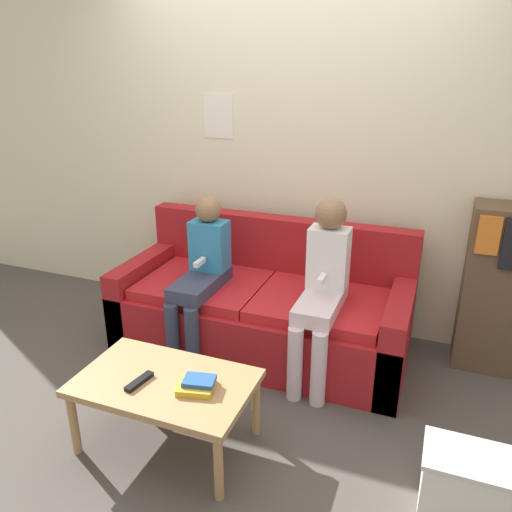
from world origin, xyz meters
The scene contains 10 objects.
ground_plane centered at (0.00, 0.00, 0.00)m, with size 10.00×10.00×0.00m, color #4C4742.
wall_back centered at (0.00, 1.05, 1.30)m, with size 8.00×0.06×2.60m.
couch centered at (0.00, 0.54, 0.28)m, with size 1.93×0.84×0.84m.
coffee_table centered at (-0.12, -0.54, 0.34)m, with size 0.87×0.54×0.39m.
person_left centered at (-0.36, 0.34, 0.59)m, with size 0.24×0.57×1.05m.
person_right centered at (0.45, 0.35, 0.63)m, with size 0.24×0.57×1.12m.
tv_remote centered at (-0.22, -0.61, 0.40)m, with size 0.07×0.17×0.02m.
book_stack centered at (0.06, -0.55, 0.41)m, with size 0.20×0.19×0.06m.
bookshelf centered at (1.46, 0.85, 0.54)m, with size 0.45×0.32×1.07m.
storage_box centered at (1.33, -0.44, 0.15)m, with size 0.43×0.27×0.30m.
Camera 1 is at (1.05, -2.31, 1.85)m, focal length 35.00 mm.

